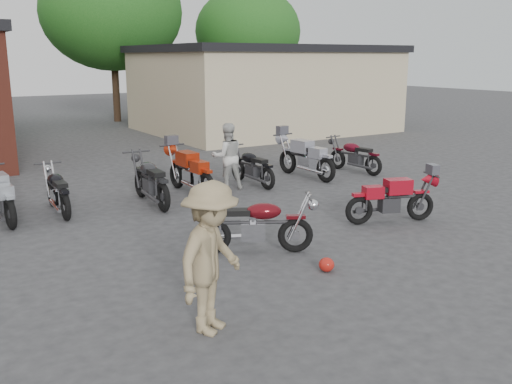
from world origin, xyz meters
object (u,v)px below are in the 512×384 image
row_bike_2 (57,188)px  row_bike_6 (305,155)px  sportbike (392,197)px  helmet (327,265)px  row_bike_1 (0,193)px  row_bike_7 (354,154)px  row_bike_5 (252,165)px  row_bike_4 (190,169)px  person_tan (211,258)px  row_bike_3 (150,178)px  vintage_motorcycle (257,222)px  person_light (227,157)px

row_bike_2 → row_bike_6: size_ratio=0.86×
sportbike → helmet: sportbike is taller
sportbike → row_bike_1: size_ratio=0.93×
helmet → row_bike_7: row_bike_7 is taller
sportbike → row_bike_5: bearing=116.1°
row_bike_7 → sportbike: bearing=138.8°
row_bike_4 → row_bike_6: 3.56m
sportbike → helmet: bearing=-134.3°
person_tan → row_bike_3: 6.49m
vintage_motorcycle → row_bike_1: 5.60m
vintage_motorcycle → row_bike_1: row_bike_1 is taller
vintage_motorcycle → row_bike_1: size_ratio=0.97×
vintage_motorcycle → person_tan: size_ratio=1.03×
row_bike_1 → row_bike_3: (3.12, -0.34, 0.03)m
person_light → row_bike_6: 2.55m
row_bike_3 → helmet: bearing=-169.5°
helmet → person_tan: size_ratio=0.13×
row_bike_2 → helmet: bearing=-153.5°
row_bike_2 → row_bike_5: size_ratio=1.00×
person_tan → row_bike_5: 8.25m
helmet → row_bike_3: 5.52m
row_bike_1 → row_bike_7: bearing=-93.4°
vintage_motorcycle → person_light: 4.93m
row_bike_1 → row_bike_4: bearing=-92.2°
person_tan → row_bike_4: bearing=33.8°
row_bike_2 → row_bike_4: 3.19m
row_bike_3 → row_bike_5: size_ratio=1.14×
row_bike_4 → row_bike_2: bearing=89.3°
row_bike_7 → row_bike_6: bearing=76.8°
row_bike_2 → row_bike_3: (1.98, -0.36, 0.07)m
sportbike → row_bike_7: same height
row_bike_1 → row_bike_2: row_bike_1 is taller
row_bike_1 → row_bike_6: 7.88m
person_tan → row_bike_6: person_tan is taller
person_light → row_bike_3: size_ratio=0.80×
row_bike_6 → row_bike_7: 1.68m
sportbike → row_bike_1: row_bike_1 is taller
helmet → row_bike_1: 6.96m
row_bike_3 → row_bike_5: row_bike_3 is taller
sportbike → person_light: person_light is taller
vintage_motorcycle → row_bike_5: vintage_motorcycle is taller
row_bike_5 → row_bike_6: (1.75, -0.00, 0.09)m
sportbike → row_bike_4: row_bike_4 is taller
vintage_motorcycle → row_bike_2: size_ratio=1.04×
row_bike_6 → row_bike_4: bearing=85.5°
helmet → row_bike_4: 5.92m
row_bike_4 → sportbike: bearing=-153.8°
sportbike → row_bike_2: (-5.56, 4.38, 0.00)m
person_light → row_bike_7: size_ratio=0.91×
vintage_motorcycle → person_light: size_ratio=1.15×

